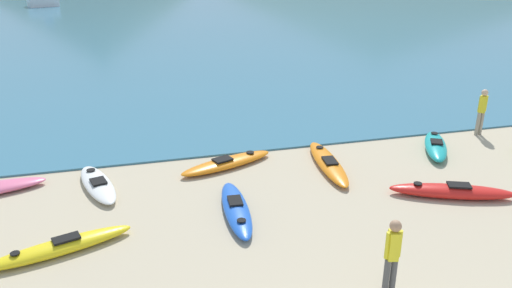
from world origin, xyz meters
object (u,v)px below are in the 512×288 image
kayak_on_sand_3 (98,184)px  person_near_foreground (392,253)px  kayak_on_sand_1 (236,209)px  kayak_on_sand_2 (436,146)px  person_near_waterline (482,109)px  kayak_on_sand_0 (328,163)px  kayak_on_sand_8 (227,163)px  moored_boat_1 (43,0)px  kayak_on_sand_4 (60,247)px  kayak_on_sand_7 (452,191)px

kayak_on_sand_3 → person_near_foreground: (5.57, -6.19, 0.81)m
kayak_on_sand_1 → kayak_on_sand_2: bearing=18.1°
person_near_foreground → person_near_waterline: person_near_waterline is taller
kayak_on_sand_0 → person_near_foreground: (-1.20, -5.92, 0.81)m
kayak_on_sand_8 → person_near_waterline: size_ratio=1.90×
kayak_on_sand_0 → moored_boat_1: moored_boat_1 is taller
kayak_on_sand_8 → moored_boat_1: bearing=102.9°
person_near_foreground → kayak_on_sand_4: bearing=153.6°
kayak_on_sand_7 → kayak_on_sand_8: size_ratio=1.04×
moored_boat_1 → kayak_on_sand_0: bearing=-74.0°
kayak_on_sand_4 → kayak_on_sand_8: 5.75m
kayak_on_sand_2 → person_near_foreground: size_ratio=1.61×
person_near_foreground → moored_boat_1: 56.58m
kayak_on_sand_7 → kayak_on_sand_8: (-5.44, 3.48, -0.04)m
kayak_on_sand_1 → kayak_on_sand_8: size_ratio=0.95×
kayak_on_sand_3 → kayak_on_sand_2: bearing=0.1°
kayak_on_sand_1 → kayak_on_sand_2: kayak_on_sand_2 is taller
kayak_on_sand_2 → kayak_on_sand_4: bearing=-164.8°
kayak_on_sand_0 → kayak_on_sand_2: kayak_on_sand_2 is taller
kayak_on_sand_4 → person_near_waterline: size_ratio=1.93×
kayak_on_sand_8 → kayak_on_sand_1: bearing=-97.1°
kayak_on_sand_1 → kayak_on_sand_7: kayak_on_sand_7 is taller
kayak_on_sand_0 → kayak_on_sand_1: size_ratio=1.15×
kayak_on_sand_0 → kayak_on_sand_7: bearing=-47.7°
kayak_on_sand_0 → kayak_on_sand_7: size_ratio=1.06×
kayak_on_sand_2 → moored_boat_1: 52.09m
kayak_on_sand_0 → person_near_waterline: person_near_waterline is taller
person_near_foreground → moored_boat_1: moored_boat_1 is taller
kayak_on_sand_1 → person_near_waterline: 10.24m
kayak_on_sand_1 → kayak_on_sand_8: same height
kayak_on_sand_7 → person_near_foreground: size_ratio=2.01×
kayak_on_sand_7 → kayak_on_sand_3: bearing=162.2°
kayak_on_sand_1 → kayak_on_sand_3: bearing=145.3°
person_near_waterline → kayak_on_sand_8: bearing=-177.1°
kayak_on_sand_3 → kayak_on_sand_4: size_ratio=0.87×
moored_boat_1 → kayak_on_sand_2: bearing=-69.8°
kayak_on_sand_0 → kayak_on_sand_8: (-2.99, 0.79, 0.00)m
kayak_on_sand_2 → kayak_on_sand_3: 10.68m
kayak_on_sand_0 → moored_boat_1: size_ratio=0.99×
kayak_on_sand_1 → moored_boat_1: size_ratio=0.86×
kayak_on_sand_0 → person_near_waterline: 6.47m
kayak_on_sand_0 → kayak_on_sand_2: (3.91, 0.28, 0.05)m
kayak_on_sand_2 → kayak_on_sand_3: bearing=-179.9°
person_near_foreground → moored_boat_1: (-12.86, 55.10, -0.15)m
kayak_on_sand_3 → kayak_on_sand_7: kayak_on_sand_7 is taller
kayak_on_sand_2 → person_near_waterline: bearing=22.4°
person_near_foreground → kayak_on_sand_3: bearing=132.0°
kayak_on_sand_1 → person_near_foreground: (2.15, -3.83, 0.80)m
kayak_on_sand_7 → person_near_foreground: 4.93m
kayak_on_sand_0 → kayak_on_sand_4: (-7.47, -2.81, 0.02)m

